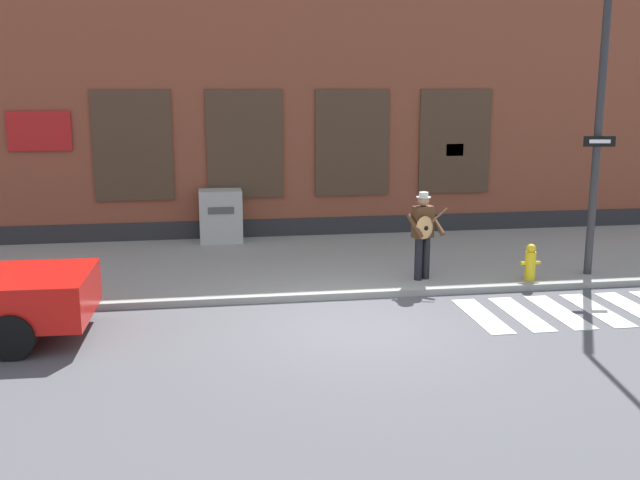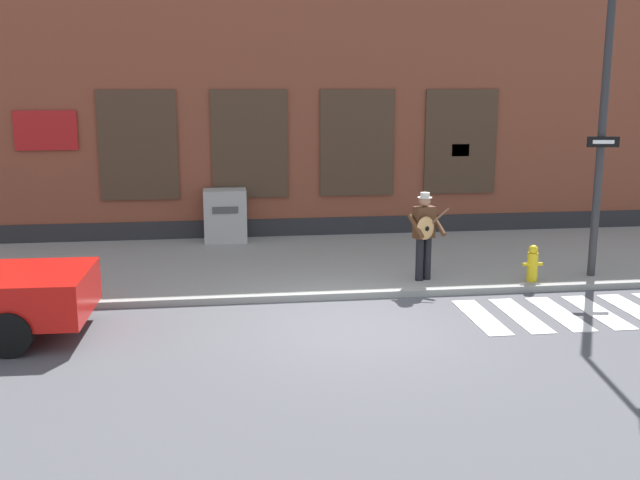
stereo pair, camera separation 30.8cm
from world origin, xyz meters
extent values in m
plane|color=#4C4C51|center=(0.00, 0.00, 0.00)|extent=(160.00, 160.00, 0.00)
cube|color=gray|center=(0.00, 4.14, 0.06)|extent=(28.00, 5.21, 0.12)
cube|color=brown|center=(0.00, 8.74, 3.66)|extent=(28.00, 4.00, 7.32)
cube|color=#28282B|center=(0.00, 6.72, 0.28)|extent=(28.00, 0.04, 0.55)
cube|color=#473323|center=(-3.88, 6.71, 2.36)|extent=(1.81, 0.06, 2.55)
cube|color=black|center=(-3.88, 6.70, 2.36)|extent=(1.69, 0.03, 2.43)
cube|color=#473323|center=(-1.29, 6.71, 2.36)|extent=(1.81, 0.06, 2.55)
cube|color=black|center=(-1.29, 6.70, 2.36)|extent=(1.69, 0.03, 2.43)
cube|color=#473323|center=(1.29, 6.71, 2.36)|extent=(1.81, 0.06, 2.55)
cube|color=black|center=(1.29, 6.70, 2.36)|extent=(1.69, 0.03, 2.43)
cube|color=#473323|center=(3.88, 6.71, 2.36)|extent=(1.81, 0.06, 2.55)
cube|color=black|center=(3.88, 6.70, 2.36)|extent=(1.69, 0.03, 2.43)
cube|color=red|center=(-5.92, 6.70, 2.73)|extent=(1.40, 0.04, 0.90)
cube|color=yellow|center=(3.88, 6.69, 2.16)|extent=(0.44, 0.02, 0.30)
cube|color=silver|center=(2.20, 0.23, 0.01)|extent=(0.42, 1.90, 0.01)
cube|color=silver|center=(2.89, 0.23, 0.01)|extent=(0.42, 1.90, 0.01)
cube|color=silver|center=(3.57, 0.23, 0.01)|extent=(0.42, 1.90, 0.01)
cube|color=silver|center=(4.25, 0.23, 0.01)|extent=(0.42, 1.90, 0.01)
cube|color=silver|center=(4.94, 0.23, 0.01)|extent=(0.42, 1.90, 0.01)
cube|color=silver|center=(-4.06, 0.82, 0.74)|extent=(0.07, 0.24, 0.12)
cube|color=silver|center=(-4.10, -0.32, 0.74)|extent=(0.07, 0.24, 0.12)
cylinder|color=black|center=(-4.98, 1.15, 0.33)|extent=(0.67, 0.26, 0.66)
cylinder|color=black|center=(-5.03, -0.59, 0.33)|extent=(0.67, 0.26, 0.66)
cylinder|color=black|center=(1.85, 2.29, 0.53)|extent=(0.15, 0.15, 0.81)
cylinder|color=black|center=(1.68, 2.22, 0.53)|extent=(0.15, 0.15, 0.81)
cube|color=#4C2D19|center=(1.76, 2.27, 1.23)|extent=(0.43, 0.32, 0.60)
sphere|color=#9E7051|center=(1.76, 2.27, 1.64)|extent=(0.22, 0.22, 0.22)
cylinder|color=beige|center=(1.76, 2.27, 1.70)|extent=(0.27, 0.28, 0.02)
cylinder|color=beige|center=(1.76, 2.27, 1.75)|extent=(0.18, 0.18, 0.09)
cylinder|color=#4C2D19|center=(2.02, 2.24, 1.19)|extent=(0.23, 0.52, 0.39)
cylinder|color=#4C2D19|center=(1.56, 2.11, 1.19)|extent=(0.23, 0.52, 0.39)
ellipsoid|color=tan|center=(1.73, 2.07, 1.16)|extent=(0.38, 0.21, 0.44)
cylinder|color=black|center=(1.75, 2.02, 1.16)|extent=(0.09, 0.03, 0.09)
cylinder|color=brown|center=(1.99, 2.12, 1.34)|extent=(0.46, 0.16, 0.34)
cylinder|color=#2D2D30|center=(5.11, 2.15, 2.79)|extent=(0.15, 0.15, 5.34)
cube|color=black|center=(5.09, 2.04, 2.72)|extent=(0.60, 0.12, 0.20)
cube|color=white|center=(5.09, 2.02, 2.72)|extent=(0.40, 0.07, 0.07)
cube|color=#ADADA8|center=(-1.92, 6.29, 0.74)|extent=(0.99, 0.66, 1.23)
cube|color=#4C4C4C|center=(-1.92, 5.95, 0.92)|extent=(0.59, 0.02, 0.16)
cylinder|color=gold|center=(3.78, 1.88, 0.40)|extent=(0.20, 0.20, 0.55)
sphere|color=gold|center=(3.78, 1.88, 0.73)|extent=(0.18, 0.18, 0.18)
cylinder|color=gold|center=(3.64, 1.88, 0.45)|extent=(0.10, 0.07, 0.07)
cylinder|color=gold|center=(3.92, 1.88, 0.45)|extent=(0.10, 0.07, 0.07)
camera|label=1|loc=(-2.33, -11.10, 3.83)|focal=42.00mm
camera|label=2|loc=(-2.02, -11.14, 3.83)|focal=42.00mm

